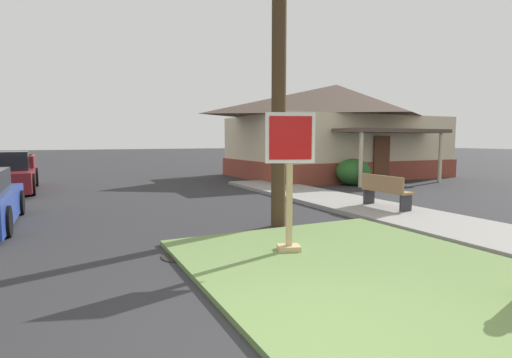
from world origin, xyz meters
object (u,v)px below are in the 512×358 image
(manhole_cover, at_px, (183,256))
(pickup_truck_maroon, at_px, (2,175))
(street_bench, at_px, (385,190))
(stop_sign, at_px, (290,182))

(manhole_cover, distance_m, pickup_truck_maroon, 11.09)
(street_bench, bearing_deg, stop_sign, -152.19)
(stop_sign, relative_size, pickup_truck_maroon, 0.44)
(stop_sign, height_order, street_bench, stop_sign)
(pickup_truck_maroon, distance_m, street_bench, 13.05)
(stop_sign, distance_m, manhole_cover, 2.10)
(pickup_truck_maroon, xyz_separation_m, street_bench, (9.55, -8.89, -0.03))
(manhole_cover, relative_size, pickup_truck_maroon, 0.14)
(stop_sign, height_order, manhole_cover, stop_sign)
(stop_sign, distance_m, street_bench, 4.82)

